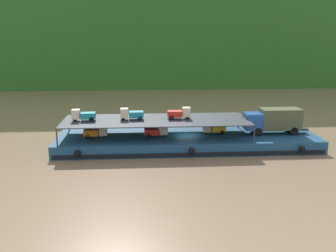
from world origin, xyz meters
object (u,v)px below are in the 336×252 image
cargo_barge (187,141)px  mini_truck_lower_stern (96,132)px  mini_truck_upper_fore (179,113)px  covered_lorry (274,120)px  mini_truck_lower_mid (214,128)px  mini_truck_lower_aft (156,131)px  mini_truck_upper_stern (83,115)px  mini_truck_upper_mid (131,114)px

cargo_barge → mini_truck_lower_stern: 10.97m
mini_truck_upper_fore → cargo_barge: bearing=-16.1°
covered_lorry → mini_truck_upper_fore: bearing=179.6°
cargo_barge → mini_truck_upper_fore: bearing=163.9°
mini_truck_lower_mid → mini_truck_lower_aft: bearing=-172.8°
mini_truck_upper_fore → mini_truck_upper_stern: bearing=-178.1°
covered_lorry → mini_truck_upper_mid: bearing=180.0°
mini_truck_upper_stern → mini_truck_upper_fore: bearing=1.9°
mini_truck_lower_mid → mini_truck_upper_stern: 15.70m
cargo_barge → mini_truck_upper_fore: mini_truck_upper_fore is taller
mini_truck_lower_stern → mini_truck_upper_stern: mini_truck_upper_stern is taller
cargo_barge → mini_truck_upper_mid: bearing=178.3°
mini_truck_lower_aft → mini_truck_lower_mid: (7.04, 0.89, 0.00)m
mini_truck_upper_mid → mini_truck_upper_fore: bearing=0.8°
covered_lorry → mini_truck_upper_fore: mini_truck_upper_fore is taller
covered_lorry → mini_truck_upper_stern: mini_truck_upper_stern is taller
mini_truck_upper_stern → cargo_barge: bearing=0.5°
mini_truck_lower_stern → mini_truck_upper_mid: (4.18, 0.41, 2.00)m
mini_truck_lower_stern → mini_truck_lower_aft: bearing=-0.5°
covered_lorry → mini_truck_lower_mid: size_ratio=2.86×
mini_truck_lower_mid → mini_truck_upper_stern: mini_truck_upper_stern is taller
mini_truck_lower_stern → covered_lorry: bearing=1.1°
cargo_barge → mini_truck_upper_mid: size_ratio=11.19×
covered_lorry → mini_truck_upper_fore: (-11.57, 0.09, 1.00)m
covered_lorry → mini_truck_lower_stern: bearing=-178.9°
mini_truck_lower_stern → mini_truck_lower_aft: size_ratio=0.99×
mini_truck_lower_aft → mini_truck_upper_stern: bearing=178.8°
mini_truck_upper_fore → mini_truck_lower_mid: bearing=4.4°
mini_truck_upper_stern → mini_truck_upper_mid: (5.59, 0.30, 0.00)m
mini_truck_upper_mid → mini_truck_upper_fore: size_ratio=1.01×
cargo_barge → mini_truck_lower_mid: 3.63m
mini_truck_upper_stern → mini_truck_lower_stern: bearing=-4.6°
mini_truck_lower_stern → mini_truck_upper_fore: bearing=2.9°
mini_truck_lower_stern → mini_truck_upper_stern: bearing=175.4°
mini_truck_lower_aft → mini_truck_lower_mid: bearing=7.2°
cargo_barge → mini_truck_lower_aft: size_ratio=11.23×
covered_lorry → mini_truck_lower_stern: 21.49m
mini_truck_lower_aft → mini_truck_upper_mid: bearing=170.7°
mini_truck_lower_aft → cargo_barge: bearing=4.3°
mini_truck_upper_stern → mini_truck_upper_mid: bearing=3.1°
mini_truck_lower_stern → mini_truck_lower_aft: (7.11, -0.07, 0.00)m
cargo_barge → mini_truck_upper_fore: (-0.98, 0.28, 3.44)m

